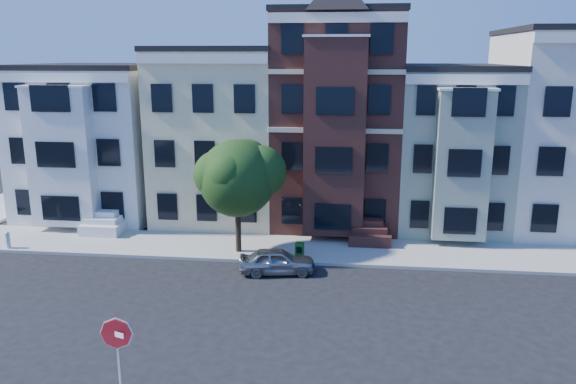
# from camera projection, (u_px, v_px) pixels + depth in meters

# --- Properties ---
(ground) EXTENTS (120.00, 120.00, 0.00)m
(ground) POSITION_uv_depth(u_px,v_px,m) (323.00, 324.00, 21.06)
(ground) COLOR black
(far_sidewalk) EXTENTS (60.00, 4.00, 0.15)m
(far_sidewalk) POSITION_uv_depth(u_px,v_px,m) (331.00, 251.00, 28.76)
(far_sidewalk) COLOR #9E9B93
(far_sidewalk) RESTS_ON ground
(house_white) EXTENTS (8.00, 9.00, 9.00)m
(house_white) POSITION_uv_depth(u_px,v_px,m) (100.00, 141.00, 35.63)
(house_white) COLOR white
(house_white) RESTS_ON ground
(house_yellow) EXTENTS (7.00, 9.00, 10.00)m
(house_yellow) POSITION_uv_depth(u_px,v_px,m) (223.00, 135.00, 34.63)
(house_yellow) COLOR beige
(house_yellow) RESTS_ON ground
(house_brown) EXTENTS (7.00, 9.00, 12.00)m
(house_brown) POSITION_uv_depth(u_px,v_px,m) (337.00, 121.00, 33.62)
(house_brown) COLOR #401D18
(house_brown) RESTS_ON ground
(house_green) EXTENTS (6.00, 9.00, 9.00)m
(house_green) POSITION_uv_depth(u_px,v_px,m) (447.00, 147.00, 33.26)
(house_green) COLOR gray
(house_green) RESTS_ON ground
(house_cream) EXTENTS (8.00, 9.00, 11.00)m
(house_cream) POSITION_uv_depth(u_px,v_px,m) (572.00, 132.00, 32.25)
(house_cream) COLOR beige
(house_cream) RESTS_ON ground
(street_tree) EXTENTS (6.91, 6.91, 7.04)m
(street_tree) POSITION_uv_depth(u_px,v_px,m) (237.00, 184.00, 27.64)
(street_tree) COLOR #254619
(street_tree) RESTS_ON far_sidewalk
(parked_car) EXTENTS (3.67, 1.95, 1.19)m
(parked_car) POSITION_uv_depth(u_px,v_px,m) (277.00, 261.00, 25.85)
(parked_car) COLOR #92959A
(parked_car) RESTS_ON ground
(newspaper_box) EXTENTS (0.43, 0.39, 0.87)m
(newspaper_box) POSITION_uv_depth(u_px,v_px,m) (300.00, 251.00, 27.16)
(newspaper_box) COLOR #16601E
(newspaper_box) RESTS_ON far_sidewalk
(fire_hydrant) EXTENTS (0.33, 0.33, 0.71)m
(fire_hydrant) POSITION_uv_depth(u_px,v_px,m) (8.00, 241.00, 28.84)
(fire_hydrant) COLOR silver
(fire_hydrant) RESTS_ON far_sidewalk
(stop_sign) EXTENTS (0.90, 0.42, 3.31)m
(stop_sign) POSITION_uv_depth(u_px,v_px,m) (119.00, 361.00, 15.12)
(stop_sign) COLOR red
(stop_sign) RESTS_ON near_sidewalk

